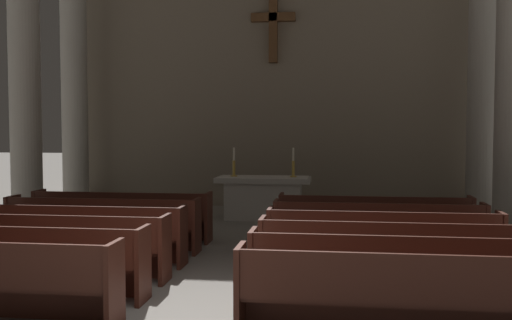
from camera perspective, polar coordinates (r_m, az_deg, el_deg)
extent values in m
cube|color=#4C2319|center=(6.72, -13.43, -11.62)|extent=(0.06, 0.50, 0.95)
cube|color=#4C2319|center=(8.30, -22.02, -9.26)|extent=(3.31, 0.40, 0.05)
cube|color=#4C2319|center=(8.06, -22.86, -7.66)|extent=(3.31, 0.05, 0.50)
cube|color=#4C2319|center=(8.50, -21.38, -10.50)|extent=(3.31, 0.04, 0.40)
cube|color=#4C2319|center=(7.59, -10.80, -9.86)|extent=(0.06, 0.50, 0.95)
cube|color=#4C2319|center=(9.12, -19.02, -8.08)|extent=(3.31, 0.40, 0.05)
cube|color=#4C2319|center=(8.88, -19.71, -6.60)|extent=(3.31, 0.05, 0.50)
cube|color=#4C2319|center=(9.33, -18.50, -9.23)|extent=(3.31, 0.04, 0.40)
cube|color=#4C2319|center=(8.48, -8.74, -8.45)|extent=(0.06, 0.50, 0.95)
cube|color=#4C2319|center=(9.97, -16.54, -7.07)|extent=(3.31, 0.40, 0.05)
cube|color=#4C2319|center=(9.72, -17.12, -5.70)|extent=(3.31, 0.05, 0.50)
cube|color=#4C2319|center=(10.18, -16.10, -8.15)|extent=(3.31, 0.04, 0.40)
cube|color=#4C2319|center=(9.39, -7.08, -7.30)|extent=(0.06, 0.50, 0.95)
cube|color=#4C2319|center=(10.84, -14.46, -6.22)|extent=(3.31, 0.40, 0.05)
cube|color=#4C2319|center=(10.59, -14.95, -4.94)|extent=(3.31, 0.05, 0.50)
cube|color=#4C2319|center=(11.04, -14.09, -7.23)|extent=(3.31, 0.04, 0.40)
cube|color=#4C2319|center=(10.30, -5.73, -6.34)|extent=(0.06, 0.50, 0.95)
cube|color=#4C2319|center=(11.55, -22.32, -5.53)|extent=(0.06, 0.50, 0.95)
cube|color=#4C2319|center=(11.72, -12.70, -5.49)|extent=(3.31, 0.40, 0.05)
cube|color=#4C2319|center=(11.47, -13.11, -4.29)|extent=(3.31, 0.05, 0.50)
cube|color=#4C2319|center=(11.92, -12.38, -6.43)|extent=(3.31, 0.04, 0.40)
cube|color=#4C2319|center=(11.22, -4.59, -5.55)|extent=(0.06, 0.50, 0.95)
cube|color=#4C2319|center=(12.37, -20.11, -4.91)|extent=(0.06, 0.50, 0.95)
cube|color=#4C2319|center=(6.37, 14.06, -12.94)|extent=(3.31, 0.40, 0.05)
cube|color=#4C2319|center=(6.08, 14.34, -11.04)|extent=(3.31, 0.05, 0.50)
cube|color=#4C2319|center=(6.60, 13.85, -14.38)|extent=(3.31, 0.04, 0.40)
cube|color=#4C2319|center=(6.37, -1.54, -12.36)|extent=(0.06, 0.50, 0.95)
cube|color=#4C2319|center=(7.29, 13.21, -10.85)|extent=(3.31, 0.40, 0.05)
cube|color=#4C2319|center=(7.00, 13.42, -9.12)|extent=(3.31, 0.05, 0.50)
cube|color=#4C2319|center=(7.52, 13.05, -12.19)|extent=(3.31, 0.04, 0.40)
cube|color=#4C2319|center=(7.29, -0.32, -10.36)|extent=(0.06, 0.50, 0.95)
cube|color=#4C2319|center=(8.21, 12.55, -9.24)|extent=(3.31, 0.40, 0.05)
cube|color=#4C2319|center=(7.94, 12.72, -7.65)|extent=(3.31, 0.05, 0.50)
cube|color=#4C2319|center=(8.44, 12.43, -10.47)|extent=(3.31, 0.04, 0.40)
cube|color=#4C2319|center=(8.21, 0.61, -8.80)|extent=(0.06, 0.50, 0.95)
cube|color=#4C2319|center=(9.14, 12.04, -7.95)|extent=(3.31, 0.40, 0.05)
cube|color=#4C2319|center=(8.87, 12.17, -6.49)|extent=(3.31, 0.05, 0.50)
cube|color=#4C2319|center=(9.36, 11.93, -9.08)|extent=(3.31, 0.04, 0.40)
cube|color=#4C2319|center=(9.14, 1.35, -7.56)|extent=(0.06, 0.50, 0.95)
cube|color=#4C2319|center=(9.40, 22.45, -7.51)|extent=(0.06, 0.50, 0.95)
cube|color=#4C2319|center=(10.08, 11.62, -6.89)|extent=(3.31, 0.40, 0.05)
cube|color=#4C2319|center=(9.81, 11.73, -5.54)|extent=(3.31, 0.05, 0.50)
cube|color=#4C2319|center=(10.30, 11.53, -7.95)|extent=(3.31, 0.04, 0.40)
cube|color=#4C2319|center=(10.07, 1.95, -6.55)|extent=(0.06, 0.50, 0.95)
cube|color=#4C2319|center=(10.31, 21.09, -6.54)|extent=(0.06, 0.50, 0.95)
cube|color=#4C2319|center=(11.02, 11.27, -6.02)|extent=(3.31, 0.40, 0.05)
cube|color=#4C2319|center=(10.76, 11.37, -4.77)|extent=(3.31, 0.05, 0.50)
cube|color=#4C2319|center=(11.23, 11.20, -7.01)|extent=(3.31, 0.04, 0.40)
cube|color=#4C2319|center=(11.01, 2.44, -5.70)|extent=(0.06, 0.50, 0.95)
cube|color=#4C2319|center=(11.23, 19.95, -5.73)|extent=(0.06, 0.50, 0.95)
cube|color=#ADA89E|center=(14.27, -21.07, -5.38)|extent=(0.95, 0.95, 0.20)
cylinder|color=#ADA89E|center=(14.19, -21.37, 8.93)|extent=(0.68, 0.68, 7.29)
cube|color=#ADA89E|center=(13.01, 23.16, -6.25)|extent=(0.95, 0.95, 0.20)
cube|color=#ADA89E|center=(16.49, -16.87, -4.16)|extent=(0.95, 0.95, 0.20)
cylinder|color=#ADA89E|center=(16.43, -17.07, 8.20)|extent=(0.68, 0.68, 7.29)
cube|color=#ADA89E|center=(15.42, 20.66, -4.74)|extent=(0.95, 0.95, 0.20)
cylinder|color=#ADA89E|center=(15.35, 20.93, 8.49)|extent=(0.68, 0.68, 7.29)
cube|color=#BCB7AD|center=(13.95, 0.71, -3.95)|extent=(1.76, 0.72, 0.88)
cube|color=#BCB7AD|center=(13.90, 0.71, -1.90)|extent=(2.20, 0.90, 0.12)
cube|color=silver|center=(13.89, 0.71, -1.63)|extent=(2.09, 0.85, 0.01)
cylinder|color=#B79338|center=(13.99, -2.14, -1.53)|extent=(0.16, 0.16, 0.02)
cylinder|color=#B79338|center=(13.98, -2.14, -0.81)|extent=(0.07, 0.07, 0.37)
cylinder|color=silver|center=(13.96, -2.14, 0.58)|extent=(0.04, 0.04, 0.31)
cylinder|color=#B79338|center=(13.82, 3.59, -1.59)|extent=(0.16, 0.16, 0.02)
cylinder|color=#B79338|center=(13.81, 3.60, -0.87)|extent=(0.07, 0.07, 0.37)
cylinder|color=silver|center=(13.79, 3.60, 0.55)|extent=(0.04, 0.04, 0.31)
cube|color=gray|center=(16.37, 1.75, 10.93)|extent=(11.37, 0.25, 8.75)
cube|color=brown|center=(16.20, 1.67, 12.58)|extent=(0.22, 0.22, 1.84)
cube|color=brown|center=(16.25, 1.67, 13.54)|extent=(1.18, 0.22, 0.22)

